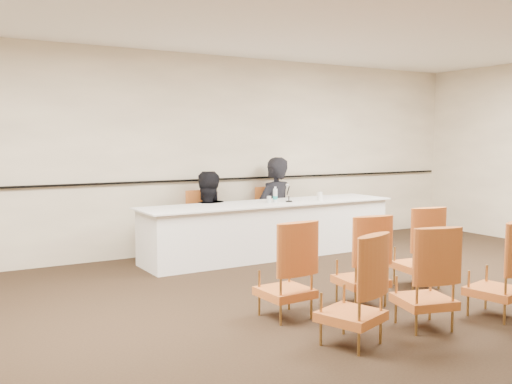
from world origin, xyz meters
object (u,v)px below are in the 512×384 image
Objects in this scene: panel_table at (270,229)px; microphone at (289,193)px; panelist_main_chair at (274,217)px; coffee_cup at (320,196)px; aud_chair_back_left at (351,289)px; aud_chair_front_right at (417,247)px; aud_chair_back_right at (496,268)px; aud_chair_back_mid at (424,276)px; water_bottle at (275,194)px; aud_chair_front_mid at (361,259)px; aud_chair_front_left at (285,269)px; drinking_glass at (269,199)px; panelist_second at (206,230)px; panelist_second_chair at (206,223)px; panelist_main at (274,218)px.

panel_table is 14.61× the size of microphone.
panelist_main_chair reaches higher than panel_table.
coffee_cup is 0.13× the size of aud_chair_back_left.
panelist_main_chair and aud_chair_front_right have the same top height.
aud_chair_back_right is (-0.18, -1.20, 0.00)m from aud_chair_front_right.
aud_chair_back_mid is 0.86m from aud_chair_back_right.
coffee_cup is (0.71, -0.14, -0.05)m from water_bottle.
panel_table is at bearing 86.40° from aud_chair_front_mid.
water_bottle is at bearing -122.05° from panelist_main_chair.
coffee_cup is 0.13× the size of aud_chair_back_right.
aud_chair_front_left is (-2.23, -2.45, -0.38)m from coffee_cup.
water_bottle is at bearing 14.14° from drinking_glass.
panelist_second is 1.05m from drinking_glass.
aud_chair_back_mid is (-0.59, -3.47, -0.43)m from water_bottle.
aud_chair_front_mid is (-0.59, -2.61, -0.43)m from water_bottle.
panel_table is 4.17× the size of aud_chair_front_mid.
aud_chair_front_mid is at bearing -4.14° from aud_chair_front_left.
panelist_main is at bearing 0.00° from panelist_second_chair.
aud_chair_front_left and aud_chair_back_left have the same top height.
drinking_glass is (-0.03, -0.02, 0.45)m from panel_table.
water_bottle is at bearing 158.34° from panelist_second.
aud_chair_back_left is at bearing 48.74° from panelist_main.
aud_chair_back_mid and aud_chair_back_right have the same top height.
panelist_second_chair is at bearing -16.34° from panelist_main.
panelist_main_chair is at bearing 180.00° from panelist_main.
panelist_main reaches higher than panelist_main_chair.
panelist_main_chair is at bearing 52.22° from drinking_glass.
aud_chair_back_mid is (-0.76, -3.37, -0.45)m from microphone.
drinking_glass is (-0.48, -0.61, 0.37)m from panelist_main_chair.
panelist_second_chair and aud_chair_front_mid have the same top height.
panelist_main_chair is 0.86m from drinking_glass.
aud_chair_back_left and aud_chair_back_mid have the same top height.
aud_chair_back_left reaches higher than panel_table.
drinking_glass reaches higher than panel_table.
panel_table is 0.45m from drinking_glass.
panelist_second_chair is (-1.21, -0.02, 0.00)m from panelist_main_chair.
aud_chair_front_mid is 1.00× the size of aud_chair_back_mid.
panelist_main_chair is 1.00× the size of aud_chair_front_right.
aud_chair_front_left is 1.00× the size of aud_chair_front_right.
water_bottle is at bearing 169.16° from coffee_cup.
panelist_main_chair is 4.17× the size of water_bottle.
panelist_second_chair is (-0.77, 0.56, 0.08)m from panel_table.
microphone is at bearing -33.84° from panelist_second_chair.
aud_chair_back_left is (-1.79, -4.06, 0.01)m from panelist_main.
aud_chair_back_right is (0.36, -3.58, 0.08)m from panel_table.
aud_chair_front_right is at bearing -96.90° from coffee_cup.
aud_chair_front_mid is 1.00× the size of aud_chair_front_right.
panelist_main is 4.44m from aud_chair_back_left.
panelist_main_chair is 0.55× the size of panelist_second.
panelist_second reaches higher than aud_chair_front_left.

